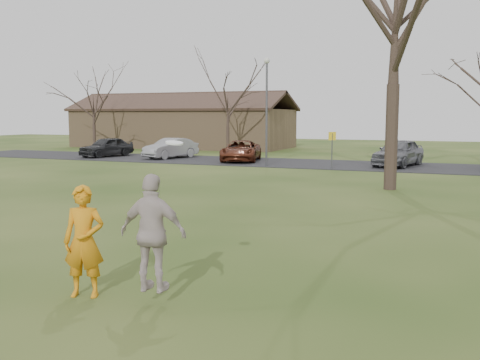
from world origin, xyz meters
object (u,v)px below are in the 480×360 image
Objects in this scene: car_0 at (106,147)px; big_tree at (396,11)px; building at (182,127)px; car_2 at (241,151)px; player_defender at (84,241)px; lamp_post at (267,98)px; car_4 at (398,152)px; catching_play at (153,233)px; car_1 at (171,148)px.

car_0 is 24.02m from big_tree.
car_0 is 13.26m from building.
car_2 is at bearing -48.91° from building.
lamp_post reaches higher than player_defender.
player_defender is 25.77m from car_4.
catching_play reaches higher than car_4.
big_tree reaches higher than car_1.
building is (-21.16, 12.67, 1.10)m from car_4.
lamp_post is at bearing 136.85° from big_tree.
catching_play is at bearing -39.10° from car_0.
car_1 is (-13.10, 25.73, -0.20)m from player_defender.
car_1 is at bearing 97.54° from player_defender.
big_tree reaches higher than player_defender.
building is (-1.00, 13.17, 1.19)m from car_0.
car_4 is 12.06m from big_tree.
catching_play is 0.17× the size of big_tree.
lamp_post is (-5.04, 22.85, 3.05)m from player_defender.
player_defender is at bearing -77.56° from lamp_post.
lamp_post is at bearing 105.53° from catching_play.
car_1 reaches higher than car_2.
car_2 is 1.02× the size of car_4.
car_0 is 10.37m from car_2.
car_4 reaches higher than car_2.
catching_play reaches higher than car_2.
car_0 is at bearing 106.18° from player_defender.
lamp_post is at bearing -145.54° from car_4.
big_tree is (21.00, -9.83, 6.26)m from car_0.
car_0 is (-18.04, 25.18, -0.18)m from player_defender.
lamp_post is (13.00, -2.33, 3.23)m from car_0.
player_defender is at bearing -100.91° from big_tree.
car_1 is 14.00m from building.
car_4 is 0.23× the size of building.
lamp_post reaches higher than car_0.
catching_play is at bearing -78.95° from car_4.
big_tree is at bearing -11.74° from car_0.
catching_play is (8.98, -25.30, 0.46)m from car_2.
building is at bearing 133.73° from big_tree.
catching_play is (14.40, -25.71, 0.44)m from car_1.
player_defender is 16.77m from big_tree.
car_4 is 24.69m from building.
lamp_post is at bearing -57.33° from car_2.
car_0 is 4.97m from car_1.
big_tree is at bearing 59.64° from player_defender.
player_defender is 0.13× the size of big_tree.
catching_play is at bearing -84.64° from car_2.
player_defender is 0.09× the size of building.
building reaches higher than car_1.
car_0 is at bearing -85.67° from building.
catching_play is 23.86m from lamp_post.
building is (-19.04, 38.35, 1.01)m from player_defender.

